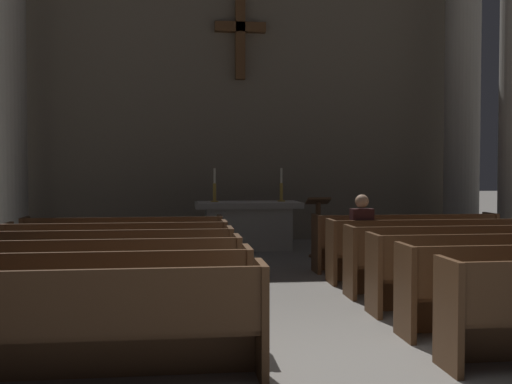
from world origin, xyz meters
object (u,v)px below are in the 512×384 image
object	(u,v)px
column_right_fourth	(462,86)
candlestick_left	(215,191)
altar	(248,224)
pew_right_row_5	(430,250)
pew_right_row_6	(405,242)
lectern	(318,228)
pew_left_row_2	(87,300)
pew_left_row_5	(118,255)
candlestick_right	(281,191)
lone_worshipper	(360,236)
pew_left_row_4	(110,266)
pew_right_row_3	(497,272)
pew_left_row_1	(69,327)
column_left_fourth	(7,78)
pew_left_row_6	(124,246)
pew_right_row_4	(459,260)
pew_left_row_3	(101,280)

from	to	relation	value
column_right_fourth	candlestick_left	bearing A→B (deg)	-173.38
column_right_fourth	altar	bearing A→B (deg)	-172.46
pew_right_row_5	pew_right_row_6	bearing A→B (deg)	90.00
lectern	pew_left_row_2	bearing A→B (deg)	-121.09
pew_left_row_5	lectern	xyz separation A→B (m)	(3.52, 2.80, 0.07)
candlestick_right	lone_worshipper	distance (m)	4.03
pew_left_row_2	altar	size ratio (longest dim) A/B	1.40
pew_left_row_4	pew_right_row_3	distance (m)	4.70
pew_left_row_1	altar	bearing A→B (deg)	74.06
pew_left_row_1	pew_left_row_5	xyz separation A→B (m)	(0.00, 4.04, 0.00)
column_left_fourth	column_right_fourth	world-z (taller)	same
pew_left_row_6	pew_right_row_4	bearing A→B (deg)	-23.77
pew_left_row_2	candlestick_left	xyz separation A→B (m)	(1.60, 7.03, 0.76)
pew_left_row_3	lone_worshipper	world-z (taller)	lone_worshipper
pew_left_row_1	candlestick_left	world-z (taller)	candlestick_left
pew_right_row_6	candlestick_right	size ratio (longest dim) A/B	4.40
pew_right_row_6	lectern	xyz separation A→B (m)	(-1.08, 1.79, 0.07)
candlestick_left	lone_worshipper	size ratio (longest dim) A/B	0.53
pew_left_row_3	pew_left_row_5	bearing A→B (deg)	90.00
candlestick_right	pew_right_row_5	bearing A→B (deg)	-68.23
pew_left_row_2	pew_right_row_5	xyz separation A→B (m)	(4.59, 3.03, 0.00)
pew_left_row_5	column_right_fourth	world-z (taller)	column_right_fourth
pew_left_row_1	pew_right_row_5	size ratio (longest dim) A/B	1.00
pew_right_row_3	column_right_fourth	size ratio (longest dim) A/B	0.42
column_right_fourth	candlestick_right	size ratio (longest dim) A/B	10.50
column_right_fourth	altar	size ratio (longest dim) A/B	3.33
pew_left_row_3	candlestick_left	world-z (taller)	candlestick_left
pew_left_row_5	altar	world-z (taller)	altar
pew_right_row_5	pew_left_row_2	bearing A→B (deg)	-146.55
pew_left_row_2	pew_right_row_5	world-z (taller)	same
candlestick_right	lectern	distance (m)	1.48
pew_right_row_3	candlestick_left	size ratio (longest dim) A/B	4.40
altar	pew_right_row_6	bearing A→B (deg)	-52.44
column_left_fourth	lone_worshipper	world-z (taller)	column_left_fourth
column_left_fourth	candlestick_left	bearing A→B (deg)	-8.76
lectern	pew_left_row_5	bearing A→B (deg)	-141.49
pew_left_row_6	pew_right_row_4	distance (m)	5.02
pew_right_row_5	candlestick_right	distance (m)	4.37
pew_left_row_3	pew_left_row_6	distance (m)	3.03
pew_left_row_2	column_left_fourth	size ratio (longest dim) A/B	0.42
candlestick_left	pew_left_row_6	bearing A→B (deg)	-118.13
pew_left_row_4	candlestick_left	bearing A→B (deg)	72.32
pew_right_row_5	pew_right_row_6	size ratio (longest dim) A/B	1.00
pew_left_row_2	pew_left_row_6	size ratio (longest dim) A/B	1.00
pew_right_row_4	column_left_fourth	world-z (taller)	column_left_fourth
pew_left_row_6	pew_left_row_5	bearing A→B (deg)	-90.00
pew_right_row_6	lone_worshipper	xyz separation A→B (m)	(-1.06, -0.97, 0.22)
pew_left_row_4	pew_right_row_5	world-z (taller)	same
lectern	pew_left_row_6	bearing A→B (deg)	-153.07
pew_right_row_5	candlestick_left	world-z (taller)	candlestick_left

